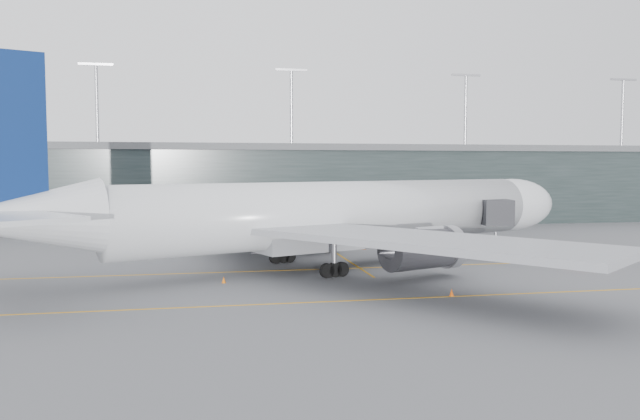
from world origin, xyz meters
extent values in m
plane|color=slate|center=(0.00, 0.00, 0.00)|extent=(320.00, 320.00, 0.00)
cube|color=orange|center=(0.00, -4.00, 0.01)|extent=(160.00, 0.25, 0.02)
cube|color=orange|center=(0.00, -20.00, 0.01)|extent=(160.00, 0.25, 0.02)
cube|color=orange|center=(5.00, 20.00, 0.01)|extent=(0.25, 60.00, 0.02)
cube|color=black|center=(0.00, 58.00, 7.00)|extent=(240.00, 35.00, 14.00)
cube|color=#535658|center=(0.00, 58.00, 14.60)|extent=(240.00, 36.00, 1.20)
cylinder|color=#9E9EA3|center=(-30.00, 48.00, 22.00)|extent=(0.60, 0.60, 14.00)
cylinder|color=#9E9EA3|center=(5.00, 48.00, 22.00)|extent=(0.60, 0.60, 14.00)
cylinder|color=#9E9EA3|center=(40.00, 48.00, 22.00)|extent=(0.60, 0.60, 14.00)
cylinder|color=#9E9EA3|center=(75.00, 48.00, 22.00)|extent=(0.60, 0.60, 14.00)
cylinder|color=silver|center=(3.34, -2.29, 5.95)|extent=(50.62, 25.40, 6.96)
ellipsoid|color=silver|center=(28.94, 7.79, 5.95)|extent=(16.16, 11.83, 6.96)
cone|color=silver|center=(-26.44, -14.01, 6.74)|extent=(13.94, 10.74, 6.68)
cube|color=#95989E|center=(2.30, -2.70, 3.26)|extent=(18.78, 11.81, 2.25)
cube|color=black|center=(32.91, 9.35, 7.07)|extent=(3.53, 4.04, 0.90)
cube|color=#95989E|center=(6.58, -19.72, 4.83)|extent=(27.84, 31.99, 0.62)
cylinder|color=#343439|center=(9.34, -11.39, 2.92)|extent=(8.75, 6.54, 3.93)
cube|color=#95989E|center=(-6.17, 12.67, 4.83)|extent=(13.18, 33.38, 0.62)
cylinder|color=#343439|center=(1.52, 8.46, 2.92)|extent=(8.75, 6.54, 3.93)
cube|color=silver|center=(-25.22, -20.17, 7.30)|extent=(10.98, 11.80, 0.39)
cube|color=silver|center=(-29.75, -8.68, 7.30)|extent=(7.28, 10.74, 0.39)
cylinder|color=black|center=(26.33, 6.76, 0.62)|extent=(1.31, 0.87, 1.24)
cylinder|color=#9E9EA3|center=(26.33, 6.76, 1.46)|extent=(0.34, 0.34, 2.92)
cylinder|color=black|center=(1.14, -8.95, 0.73)|extent=(1.56, 1.06, 1.46)
cylinder|color=black|center=(-2.81, 1.08, 0.73)|extent=(1.56, 1.06, 1.46)
cube|color=#26272B|center=(23.70, 1.67, 5.48)|extent=(4.05, 4.42, 3.07)
cube|color=#26272B|center=(25.05, 10.66, 5.48)|extent=(4.82, 14.50, 2.74)
cube|color=#26272B|center=(27.16, 24.76, 5.48)|extent=(5.10, 14.54, 2.85)
cube|color=#26272B|center=(29.28, 38.85, 5.48)|extent=(5.37, 14.58, 2.96)
cylinder|color=#9E9EA3|center=(25.16, 11.42, 2.08)|extent=(0.55, 0.55, 4.16)
cube|color=#343439|center=(25.16, 11.42, 0.38)|extent=(2.41, 1.95, 0.77)
cylinder|color=#26272B|center=(23.70, 40.50, 5.48)|extent=(4.38, 4.38, 3.29)
cylinder|color=#26272B|center=(23.70, 40.50, 1.97)|extent=(1.97, 1.97, 3.95)
cube|color=#AE0C14|center=(29.15, -8.31, 0.97)|extent=(2.71, 1.94, 1.48)
cylinder|color=black|center=(28.16, -8.74, 0.23)|extent=(0.48, 0.23, 0.46)
cylinder|color=black|center=(29.97, -9.01, 0.23)|extent=(0.48, 0.23, 0.46)
cylinder|color=black|center=(28.33, -7.61, 0.23)|extent=(0.48, 0.23, 0.46)
cylinder|color=black|center=(30.13, -7.88, 0.23)|extent=(0.48, 0.23, 0.46)
cube|color=#343439|center=(-4.52, 9.21, 0.17)|extent=(2.57, 2.25, 0.22)
cube|color=#A0A6AC|center=(-4.52, 9.21, 1.16)|extent=(2.12, 2.03, 1.66)
cube|color=#264B98|center=(-4.52, 9.21, 2.03)|extent=(2.18, 2.10, 0.09)
cube|color=#343439|center=(-3.16, 11.58, 0.17)|extent=(2.68, 2.34, 0.23)
cube|color=#A5A9B1|center=(-3.16, 11.58, 1.21)|extent=(2.20, 2.12, 1.72)
cube|color=#264B98|center=(-3.16, 11.58, 2.10)|extent=(2.27, 2.19, 0.09)
cube|color=#343439|center=(1.10, 11.04, 0.14)|extent=(2.08, 1.74, 0.19)
cube|color=#ABB2B7|center=(1.10, 11.04, 1.01)|extent=(1.69, 1.60, 1.45)
cube|color=#264B98|center=(1.10, 11.04, 1.76)|extent=(1.74, 1.66, 0.08)
cone|color=#CC590B|center=(33.23, -6.69, 0.31)|extent=(0.39, 0.39, 0.62)
cone|color=#F0570D|center=(9.06, -19.85, 0.32)|extent=(0.40, 0.40, 0.64)
cone|color=#D9580C|center=(9.40, 10.72, 0.40)|extent=(0.50, 0.50, 0.80)
cone|color=orange|center=(-9.88, -10.12, 0.32)|extent=(0.40, 0.40, 0.63)
camera|label=1|loc=(-11.83, -69.44, 11.08)|focal=35.00mm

